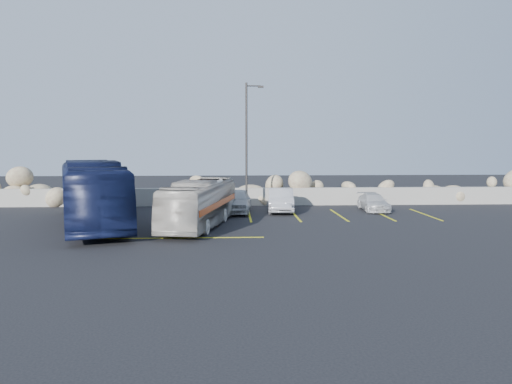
{
  "coord_description": "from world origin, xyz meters",
  "views": [
    {
      "loc": [
        1.55,
        -21.96,
        4.19
      ],
      "look_at": [
        2.83,
        4.0,
        1.69
      ],
      "focal_mm": 35.0,
      "sensor_mm": 36.0,
      "label": 1
    }
  ],
  "objects_px": {
    "lamppost": "(247,142)",
    "vintage_bus": "(200,203)",
    "car_c": "(373,202)",
    "car_a": "(236,201)",
    "tour_coach": "(92,193)",
    "car_b": "(281,200)"
  },
  "relations": [
    {
      "from": "car_b",
      "to": "tour_coach",
      "type": "bearing_deg",
      "value": -150.77
    },
    {
      "from": "vintage_bus",
      "to": "tour_coach",
      "type": "distance_m",
      "value": 5.63
    },
    {
      "from": "car_b",
      "to": "car_c",
      "type": "bearing_deg",
      "value": 5.19
    },
    {
      "from": "vintage_bus",
      "to": "car_b",
      "type": "bearing_deg",
      "value": 60.79
    },
    {
      "from": "lamppost",
      "to": "car_b",
      "type": "distance_m",
      "value": 4.19
    },
    {
      "from": "lamppost",
      "to": "tour_coach",
      "type": "distance_m",
      "value": 10.2
    },
    {
      "from": "tour_coach",
      "to": "car_b",
      "type": "relative_size",
      "value": 2.77
    },
    {
      "from": "car_a",
      "to": "tour_coach",
      "type": "bearing_deg",
      "value": -145.14
    },
    {
      "from": "car_b",
      "to": "car_c",
      "type": "xyz_separation_m",
      "value": [
        5.88,
        0.1,
        -0.19
      ]
    },
    {
      "from": "vintage_bus",
      "to": "car_a",
      "type": "relative_size",
      "value": 1.98
    },
    {
      "from": "car_c",
      "to": "lamppost",
      "type": "bearing_deg",
      "value": 176.79
    },
    {
      "from": "car_c",
      "to": "tour_coach",
      "type": "bearing_deg",
      "value": -161.9
    },
    {
      "from": "vintage_bus",
      "to": "car_c",
      "type": "height_order",
      "value": "vintage_bus"
    },
    {
      "from": "tour_coach",
      "to": "car_b",
      "type": "bearing_deg",
      "value": 6.51
    },
    {
      "from": "car_a",
      "to": "car_b",
      "type": "xyz_separation_m",
      "value": [
        2.78,
        0.41,
        -0.02
      ]
    },
    {
      "from": "lamppost",
      "to": "car_c",
      "type": "bearing_deg",
      "value": -4.49
    },
    {
      "from": "car_a",
      "to": "car_b",
      "type": "relative_size",
      "value": 0.99
    },
    {
      "from": "lamppost",
      "to": "vintage_bus",
      "type": "xyz_separation_m",
      "value": [
        -2.62,
        -6.17,
        -3.11
      ]
    },
    {
      "from": "vintage_bus",
      "to": "car_b",
      "type": "height_order",
      "value": "vintage_bus"
    },
    {
      "from": "lamppost",
      "to": "car_c",
      "type": "relative_size",
      "value": 2.2
    },
    {
      "from": "lamppost",
      "to": "car_a",
      "type": "relative_size",
      "value": 1.86
    },
    {
      "from": "vintage_bus",
      "to": "car_c",
      "type": "xyz_separation_m",
      "value": [
        10.56,
        5.55,
        -0.66
      ]
    }
  ]
}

